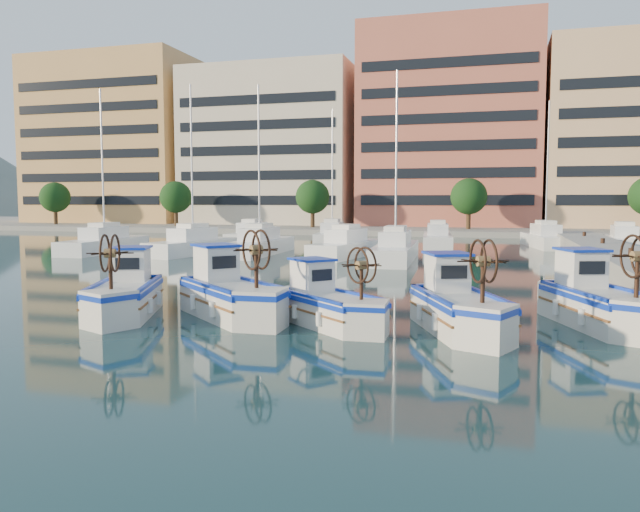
% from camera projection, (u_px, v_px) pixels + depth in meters
% --- Properties ---
extents(ground, '(300.00, 300.00, 0.00)m').
position_uv_depth(ground, '(255.00, 322.00, 18.91)').
color(ground, '#18393F').
rests_on(ground, ground).
extents(waterfront, '(180.00, 40.00, 25.60)m').
position_uv_depth(waterfront, '(517.00, 142.00, 77.78)').
color(waterfront, gray).
rests_on(waterfront, ground).
extents(yacht_marina, '(38.85, 24.19, 11.50)m').
position_uv_depth(yacht_marina, '(351.00, 244.00, 46.11)').
color(yacht_marina, white).
rests_on(yacht_marina, ground).
extents(fishing_boat_a, '(3.12, 4.49, 2.70)m').
position_uv_depth(fishing_boat_a, '(126.00, 292.00, 19.94)').
color(fishing_boat_a, silver).
rests_on(fishing_boat_a, ground).
extents(fishing_boat_b, '(4.45, 4.31, 2.84)m').
position_uv_depth(fishing_boat_b, '(230.00, 292.00, 19.59)').
color(fishing_boat_b, silver).
rests_on(fishing_boat_b, ground).
extents(fishing_boat_c, '(3.80, 3.66, 2.43)m').
position_uv_depth(fishing_boat_c, '(328.00, 303.00, 18.27)').
color(fishing_boat_c, silver).
rests_on(fishing_boat_c, ground).
extents(fishing_boat_d, '(3.19, 4.50, 2.71)m').
position_uv_depth(fishing_boat_d, '(458.00, 305.00, 17.50)').
color(fishing_boat_d, silver).
rests_on(fishing_boat_d, ground).
extents(fishing_boat_e, '(3.18, 4.63, 2.80)m').
position_uv_depth(fishing_boat_e, '(598.00, 300.00, 18.16)').
color(fishing_boat_e, silver).
rests_on(fishing_boat_e, ground).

